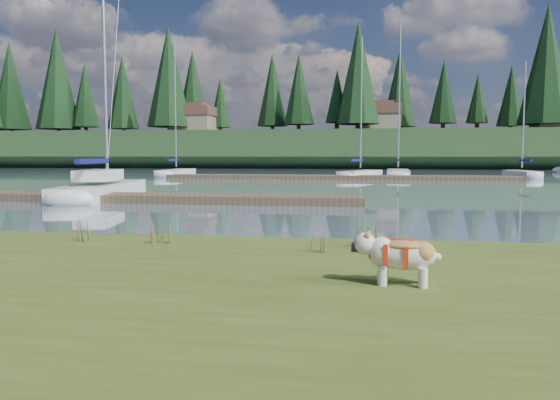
# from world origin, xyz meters

# --- Properties ---
(ground) EXTENTS (200.00, 200.00, 0.00)m
(ground) POSITION_xyz_m (0.00, 30.00, 0.00)
(ground) COLOR gray
(ground) RESTS_ON ground
(ridge) EXTENTS (200.00, 20.00, 5.00)m
(ridge) POSITION_xyz_m (0.00, 73.00, 2.50)
(ridge) COLOR #1B3118
(ridge) RESTS_ON ground
(bulldog) EXTENTS (0.95, 0.45, 0.57)m
(bulldog) POSITION_xyz_m (4.35, -4.78, 0.71)
(bulldog) COLOR silver
(bulldog) RESTS_ON bank
(sailboat_main) EXTENTS (3.41, 9.49, 13.35)m
(sailboat_main) POSITION_xyz_m (-7.35, 11.87, 0.42)
(sailboat_main) COLOR silver
(sailboat_main) RESTS_ON ground
(dock_near) EXTENTS (16.00, 2.00, 0.30)m
(dock_near) POSITION_xyz_m (-4.00, 9.00, 0.15)
(dock_near) COLOR #4C3D2C
(dock_near) RESTS_ON ground
(dock_far) EXTENTS (26.00, 2.20, 0.30)m
(dock_far) POSITION_xyz_m (2.00, 30.00, 0.15)
(dock_far) COLOR #4C3D2C
(dock_far) RESTS_ON ground
(sailboat_bg_0) EXTENTS (2.10, 8.27, 11.84)m
(sailboat_bg_0) POSITION_xyz_m (-12.17, 35.14, 0.32)
(sailboat_bg_0) COLOR silver
(sailboat_bg_0) RESTS_ON ground
(sailboat_bg_2) EXTENTS (3.91, 7.45, 11.19)m
(sailboat_bg_2) POSITION_xyz_m (3.89, 33.65, 0.33)
(sailboat_bg_2) COLOR silver
(sailboat_bg_2) RESTS_ON ground
(sailboat_bg_3) EXTENTS (2.15, 8.94, 12.93)m
(sailboat_bg_3) POSITION_xyz_m (6.82, 36.77, 0.32)
(sailboat_bg_3) COLOR silver
(sailboat_bg_3) RESTS_ON ground
(sailboat_bg_4) EXTENTS (1.76, 6.23, 9.27)m
(sailboat_bg_4) POSITION_xyz_m (16.37, 35.66, 0.33)
(sailboat_bg_4) COLOR silver
(sailboat_bg_4) RESTS_ON ground
(weed_0) EXTENTS (0.17, 0.14, 0.51)m
(weed_0) POSITION_xyz_m (0.55, -2.49, 0.57)
(weed_0) COLOR #475B23
(weed_0) RESTS_ON bank
(weed_1) EXTENTS (0.17, 0.14, 0.48)m
(weed_1) POSITION_xyz_m (0.74, -2.47, 0.55)
(weed_1) COLOR #475B23
(weed_1) RESTS_ON bank
(weed_2) EXTENTS (0.17, 0.14, 0.66)m
(weed_2) POSITION_xyz_m (4.07, -2.36, 0.63)
(weed_2) COLOR #475B23
(weed_2) RESTS_ON bank
(weed_3) EXTENTS (0.17, 0.14, 0.58)m
(weed_3) POSITION_xyz_m (-0.71, -2.45, 0.59)
(weed_3) COLOR #475B23
(weed_3) RESTS_ON bank
(weed_4) EXTENTS (0.17, 0.14, 0.45)m
(weed_4) POSITION_xyz_m (3.29, -2.90, 0.54)
(weed_4) COLOR #475B23
(weed_4) RESTS_ON bank
(weed_5) EXTENTS (0.17, 0.14, 0.51)m
(weed_5) POSITION_xyz_m (3.88, -2.34, 0.57)
(weed_5) COLOR #475B23
(weed_5) RESTS_ON bank
(mud_lip) EXTENTS (60.00, 0.50, 0.14)m
(mud_lip) POSITION_xyz_m (0.00, -1.60, 0.07)
(mud_lip) COLOR #33281C
(mud_lip) RESTS_ON ground
(conifer_1) EXTENTS (4.40, 4.40, 11.30)m
(conifer_1) POSITION_xyz_m (-40.00, 71.00, 11.28)
(conifer_1) COLOR #382619
(conifer_1) RESTS_ON ridge
(conifer_2) EXTENTS (6.60, 6.60, 16.05)m
(conifer_2) POSITION_xyz_m (-25.00, 68.00, 13.54)
(conifer_2) COLOR #382619
(conifer_2) RESTS_ON ridge
(conifer_3) EXTENTS (4.84, 4.84, 12.25)m
(conifer_3) POSITION_xyz_m (-10.00, 72.00, 11.74)
(conifer_3) COLOR #382619
(conifer_3) RESTS_ON ridge
(conifer_4) EXTENTS (6.16, 6.16, 15.10)m
(conifer_4) POSITION_xyz_m (3.00, 66.00, 13.09)
(conifer_4) COLOR #382619
(conifer_4) RESTS_ON ridge
(conifer_5) EXTENTS (3.96, 3.96, 10.35)m
(conifer_5) POSITION_xyz_m (15.00, 70.00, 10.83)
(conifer_5) COLOR #382619
(conifer_5) RESTS_ON ridge
(conifer_6) EXTENTS (7.04, 7.04, 17.00)m
(conifer_6) POSITION_xyz_m (28.00, 68.00, 13.99)
(conifer_6) COLOR #382619
(conifer_6) RESTS_ON ridge
(house_0) EXTENTS (6.30, 5.30, 4.65)m
(house_0) POSITION_xyz_m (-22.00, 70.00, 7.31)
(house_0) COLOR gray
(house_0) RESTS_ON ridge
(house_1) EXTENTS (6.30, 5.30, 4.65)m
(house_1) POSITION_xyz_m (6.00, 71.00, 7.31)
(house_1) COLOR gray
(house_1) RESTS_ON ridge
(house_2) EXTENTS (6.30, 5.30, 4.65)m
(house_2) POSITION_xyz_m (30.00, 69.00, 7.31)
(house_2) COLOR gray
(house_2) RESTS_ON ridge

